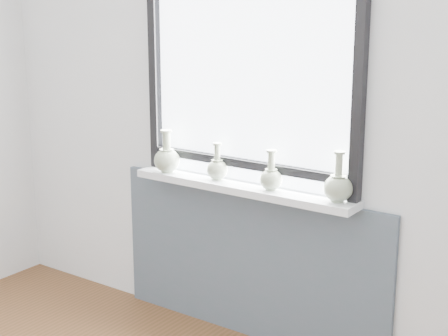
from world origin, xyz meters
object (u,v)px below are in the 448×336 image
Objects in this scene: windowsill at (241,188)px; vase_b at (217,168)px; vase_a at (167,158)px; vase_c at (271,177)px; vase_d at (338,186)px.

windowsill is 0.18m from vase_b.
vase_a is at bearing -174.23° from vase_b.
vase_c is at bearing 1.86° from vase_a.
vase_b is at bearing 5.77° from vase_a.
vase_d reaches higher than vase_a.
vase_a is 0.33m from vase_b.
vase_d is (0.72, -0.00, 0.01)m from vase_b.
vase_a reaches higher than vase_c.
vase_c is 0.37m from vase_d.
vase_c reaches higher than vase_b.
vase_d is at bearing 1.70° from vase_a.
vase_d reaches higher than windowsill.
windowsill is 0.57m from vase_d.
vase_b is 0.72m from vase_d.
windowsill is 5.44× the size of vase_a.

